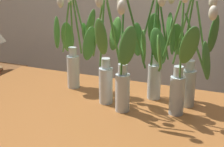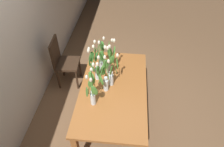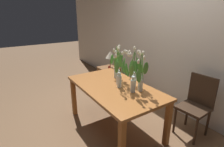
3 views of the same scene
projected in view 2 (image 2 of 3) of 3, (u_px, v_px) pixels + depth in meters
The scene contains 10 objects.
ground_plane at pixel (113, 119), 3.28m from camera, with size 18.00×18.00×0.00m, color brown.
room_wall_rear at pixel (3, 45), 2.46m from camera, with size 9.00×0.10×2.70m, color silver.
dining_table at pixel (113, 93), 2.84m from camera, with size 1.60×0.90×0.74m.
tulip_vase_0 at pixel (111, 73), 2.72m from camera, with size 0.14×0.23×0.57m.
tulip_vase_1 at pixel (110, 61), 2.88m from camera, with size 0.25×0.14×0.58m.
tulip_vase_2 at pixel (96, 66), 2.75m from camera, with size 0.24×0.24×0.59m.
tulip_vase_3 at pixel (105, 77), 2.60m from camera, with size 0.24×0.23×0.56m.
tulip_vase_4 at pixel (101, 59), 2.89m from camera, with size 0.24×0.17×0.58m.
tulip_vase_5 at pixel (92, 91), 2.44m from camera, with size 0.22×0.18×0.58m.
dining_chair at pixel (62, 60), 3.56m from camera, with size 0.42×0.42×0.93m.
Camera 2 is at (-1.90, -0.17, 2.77)m, focal length 32.64 mm.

